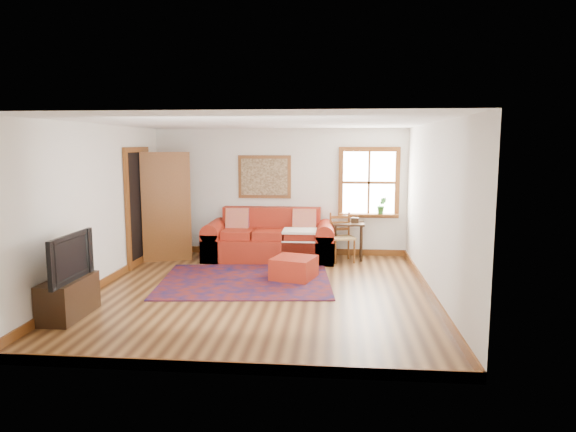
# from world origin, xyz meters

# --- Properties ---
(ground) EXTENTS (5.50, 5.50, 0.00)m
(ground) POSITION_xyz_m (0.00, 0.00, 0.00)
(ground) COLOR #442612
(ground) RESTS_ON ground
(room_envelope) EXTENTS (5.04, 5.54, 2.52)m
(room_envelope) POSITION_xyz_m (0.00, 0.02, 1.65)
(room_envelope) COLOR silver
(room_envelope) RESTS_ON ground
(window) EXTENTS (1.18, 0.20, 1.38)m
(window) POSITION_xyz_m (1.78, 2.70, 1.31)
(window) COLOR white
(window) RESTS_ON ground
(doorway) EXTENTS (0.89, 1.08, 2.14)m
(doorway) POSITION_xyz_m (-2.21, 1.78, 1.07)
(doorway) COLOR black
(doorway) RESTS_ON ground
(framed_artwork) EXTENTS (1.05, 0.07, 0.85)m
(framed_artwork) POSITION_xyz_m (-0.30, 2.71, 1.55)
(framed_artwork) COLOR brown
(framed_artwork) RESTS_ON ground
(persian_rug) EXTENTS (2.89, 2.41, 0.02)m
(persian_rug) POSITION_xyz_m (-0.33, 0.60, 0.01)
(persian_rug) COLOR #62160E
(persian_rug) RESTS_ON ground
(red_leather_sofa) EXTENTS (2.47, 1.02, 0.97)m
(red_leather_sofa) POSITION_xyz_m (-0.14, 2.27, 0.32)
(red_leather_sofa) COLOR maroon
(red_leather_sofa) RESTS_ON ground
(red_ottoman) EXTENTS (0.80, 0.80, 0.37)m
(red_ottoman) POSITION_xyz_m (0.44, 0.80, 0.18)
(red_ottoman) COLOR maroon
(red_ottoman) RESTS_ON ground
(side_table) EXTENTS (0.59, 0.44, 0.71)m
(side_table) POSITION_xyz_m (1.36, 2.36, 0.59)
(side_table) COLOR #301D10
(side_table) RESTS_ON ground
(ladder_back_chair) EXTENTS (0.52, 0.51, 0.91)m
(ladder_back_chair) POSITION_xyz_m (1.22, 2.20, 0.49)
(ladder_back_chair) COLOR tan
(ladder_back_chair) RESTS_ON ground
(media_cabinet) EXTENTS (0.41, 0.91, 0.50)m
(media_cabinet) POSITION_xyz_m (-2.28, -1.30, 0.25)
(media_cabinet) COLOR #301D10
(media_cabinet) RESTS_ON ground
(television) EXTENTS (0.13, 1.03, 0.59)m
(television) POSITION_xyz_m (-2.26, -1.39, 0.80)
(television) COLOR black
(television) RESTS_ON media_cabinet
(candle_hurricane) EXTENTS (0.12, 0.12, 0.18)m
(candle_hurricane) POSITION_xyz_m (-2.23, -0.89, 0.59)
(candle_hurricane) COLOR silver
(candle_hurricane) RESTS_ON media_cabinet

